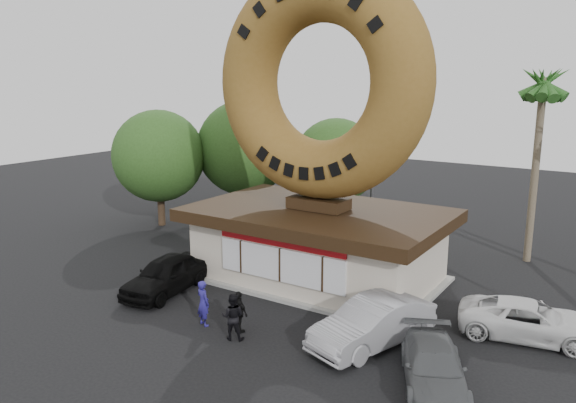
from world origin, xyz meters
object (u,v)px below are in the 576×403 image
(giant_donut, at_px, (320,83))
(person_right, at_px, (239,312))
(car_white, at_px, (530,320))
(car_silver, at_px, (373,323))
(car_black, at_px, (166,275))
(car_grey, at_px, (434,367))
(person_left, at_px, (203,303))
(person_center, at_px, (233,317))
(donut_shop, at_px, (318,242))
(street_lamp, at_px, (375,154))

(giant_donut, relative_size, person_right, 6.42)
(car_white, bearing_deg, car_silver, 117.77)
(giant_donut, height_order, car_black, giant_donut)
(person_right, distance_m, car_grey, 7.09)
(person_left, distance_m, person_right, 1.51)
(person_center, xyz_separation_m, car_silver, (4.30, 2.26, -0.04))
(person_right, xyz_separation_m, car_grey, (7.08, 0.29, -0.15))
(donut_shop, height_order, car_white, donut_shop)
(car_black, bearing_deg, person_right, -23.14)
(giant_donut, height_order, person_left, giant_donut)
(giant_donut, relative_size, car_black, 2.16)
(giant_donut, distance_m, car_black, 10.48)
(giant_donut, relative_size, person_left, 5.76)
(donut_shop, xyz_separation_m, giant_donut, (0.00, 0.02, 7.02))
(person_center, height_order, car_silver, person_center)
(donut_shop, bearing_deg, car_black, -133.20)
(person_left, xyz_separation_m, person_right, (1.49, 0.22, -0.09))
(donut_shop, height_order, street_lamp, street_lamp)
(car_grey, relative_size, car_white, 0.90)
(donut_shop, distance_m, car_white, 9.37)
(street_lamp, xyz_separation_m, car_white, (11.10, -11.09, -3.81))
(street_lamp, xyz_separation_m, car_silver, (6.70, -14.59, -3.68))
(person_center, xyz_separation_m, car_black, (-5.17, 1.92, -0.05))
(donut_shop, height_order, giant_donut, giant_donut)
(street_lamp, height_order, car_silver, street_lamp)
(car_black, bearing_deg, person_left, -32.21)
(giant_donut, bearing_deg, car_white, -6.70)
(giant_donut, distance_m, person_center, 10.51)
(car_silver, bearing_deg, person_left, -143.52)
(person_left, relative_size, car_grey, 0.40)
(giant_donut, relative_size, car_grey, 2.30)
(car_grey, bearing_deg, car_white, 45.15)
(street_lamp, relative_size, person_right, 5.15)
(car_white, bearing_deg, car_grey, 149.67)
(donut_shop, relative_size, car_black, 2.43)
(person_right, bearing_deg, street_lamp, -68.41)
(person_right, bearing_deg, person_center, 118.95)
(person_left, bearing_deg, giant_donut, -81.74)
(street_lamp, distance_m, car_grey, 18.96)
(street_lamp, bearing_deg, person_center, -81.90)
(person_left, xyz_separation_m, person_center, (1.63, -0.31, -0.03))
(person_left, height_order, car_grey, person_left)
(street_lamp, distance_m, car_silver, 16.47)
(car_white, bearing_deg, person_left, 107.09)
(donut_shop, bearing_deg, person_right, -86.39)
(car_black, relative_size, car_grey, 1.07)
(person_center, bearing_deg, car_silver, -177.20)
(donut_shop, xyz_separation_m, car_black, (-4.62, -4.92, -0.98))
(donut_shop, height_order, person_center, donut_shop)
(car_silver, bearing_deg, car_grey, -10.46)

